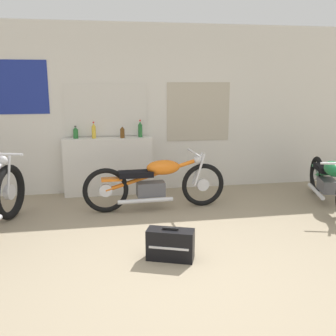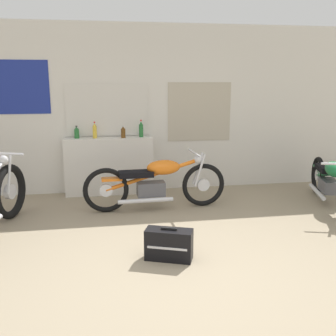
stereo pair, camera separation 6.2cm
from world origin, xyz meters
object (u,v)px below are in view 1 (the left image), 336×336
Objects in this scene: bottle_left_center at (94,131)px; bottle_right_center at (140,129)px; motorcycle_orange at (155,182)px; hard_case_black at (170,244)px; motorcycle_green at (329,180)px; bottle_center at (122,132)px; bottle_leftmost at (76,133)px.

bottle_right_center reaches higher than bottle_left_center.
hard_case_black is (-0.09, -1.69, -0.25)m from motorcycle_orange.
motorcycle_green is at bearing -19.19° from bottle_left_center.
bottle_center is 2.76m from hard_case_black.
hard_case_black is at bearing -68.04° from bottle_leftmost.
bottle_left_center is 3.78m from motorcycle_green.
bottle_left_center is at bearing -179.13° from bottle_right_center.
motorcycle_orange is at bearing -47.06° from bottle_left_center.
bottle_leftmost is at bearing 172.27° from bottle_left_center.
bottle_center is 0.38× the size of hard_case_black.
bottle_center is 0.10× the size of motorcycle_orange.
bottle_left_center is 0.94× the size of bottle_right_center.
bottle_leftmost reaches higher than motorcycle_orange.
bottle_center reaches higher than hard_case_black.
bottle_leftmost reaches higher than motorcycle_green.
motorcycle_orange is (0.87, -0.94, -0.65)m from bottle_left_center.
bottle_center is at bearing 97.11° from hard_case_black.
motorcycle_green reaches higher than hard_case_black.
bottle_center is at bearing -171.28° from bottle_right_center.
hard_case_black is (0.79, -2.63, -0.91)m from bottle_left_center.
bottle_leftmost is 0.38× the size of hard_case_black.
bottle_leftmost is 0.30m from bottle_left_center.
bottle_leftmost is 0.72× the size of bottle_right_center.
motorcycle_green is at bearing -24.17° from bottle_right_center.
bottle_center reaches higher than motorcycle_orange.
hard_case_black is at bearing -92.98° from motorcycle_orange.
bottle_center is (0.75, -0.07, 0.00)m from bottle_leftmost.
bottle_leftmost is at bearing 140.00° from motorcycle_orange.
bottle_left_center is 0.76m from bottle_right_center.
motorcycle_green is (2.75, -1.23, -0.68)m from bottle_right_center.
motorcycle_green is (3.05, -1.19, -0.65)m from bottle_center.
motorcycle_orange is at bearing -40.00° from bottle_leftmost.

